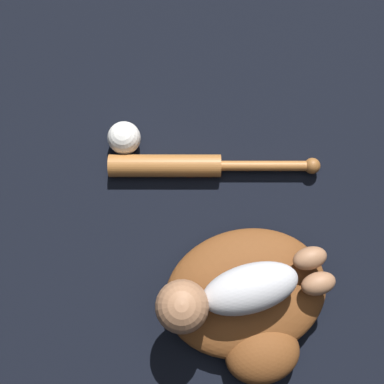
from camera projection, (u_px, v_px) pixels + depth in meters
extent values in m
plane|color=black|center=(248.00, 280.00, 1.19)|extent=(6.00, 6.00, 0.00)
ellipsoid|color=brown|center=(246.00, 292.00, 1.14)|extent=(0.39, 0.33, 0.09)
ellipsoid|color=brown|center=(262.00, 353.00, 1.11)|extent=(0.18, 0.15, 0.09)
ellipsoid|color=#B2B2B7|center=(250.00, 288.00, 1.05)|extent=(0.21, 0.13, 0.09)
sphere|color=#936647|center=(182.00, 307.00, 1.04)|extent=(0.11, 0.11, 0.11)
ellipsoid|color=#936647|center=(318.00, 284.00, 1.08)|extent=(0.08, 0.06, 0.05)
ellipsoid|color=#936647|center=(310.00, 258.00, 1.09)|extent=(0.08, 0.06, 0.05)
cylinder|color=#9E602D|center=(165.00, 166.00, 1.24)|extent=(0.26, 0.16, 0.05)
cylinder|color=#9E602D|center=(266.00, 166.00, 1.24)|extent=(0.20, 0.11, 0.02)
sphere|color=brown|center=(312.00, 166.00, 1.24)|extent=(0.04, 0.04, 0.04)
sphere|color=white|center=(124.00, 138.00, 1.24)|extent=(0.08, 0.08, 0.08)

